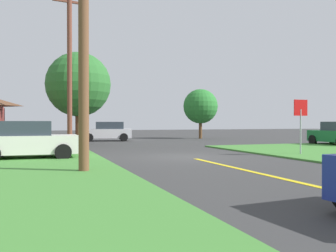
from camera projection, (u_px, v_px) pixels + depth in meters
ground_plane at (187, 157)px, 16.59m from camera, size 120.00×120.00×0.00m
lane_stripe_center at (311, 185)px, 9.06m from camera, size 0.20×14.00×0.01m
stop_sign at (301, 116)px, 17.27m from camera, size 0.76×0.07×2.64m
car_approaching_junction at (107, 132)px, 30.93m from camera, size 4.35×2.40×1.62m
parked_car_near_building at (28, 140)px, 15.43m from camera, size 3.98×2.08×1.62m
utility_pole_near at (84, 50)px, 11.22m from camera, size 1.76×0.61×7.38m
utility_pole_mid at (70, 67)px, 20.13m from camera, size 1.80×0.36×8.92m
oak_tree_left at (200, 106)px, 35.73m from camera, size 3.37×3.37×4.83m
pine_tree_center at (78, 85)px, 25.33m from camera, size 4.45×4.45×6.42m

